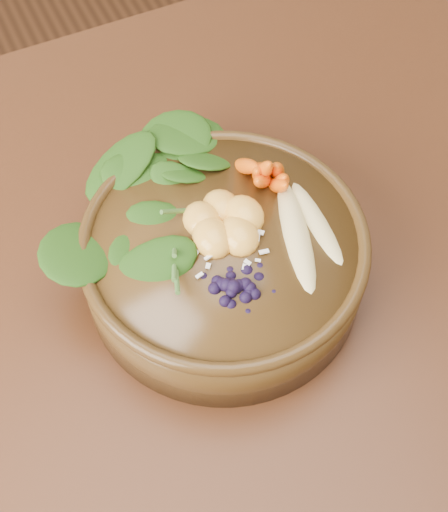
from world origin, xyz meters
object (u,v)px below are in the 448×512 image
at_px(blueberry_pile, 235,280).
at_px(dining_table, 291,251).
at_px(kale_heap, 173,182).
at_px(carrot_cluster, 267,149).
at_px(stoneware_bowl, 224,261).
at_px(banana_halves, 308,220).
at_px(mandarin_cluster, 224,215).

bearing_deg(blueberry_pile, dining_table, 38.81).
xyz_separation_m(kale_heap, carrot_cluster, (0.11, -0.02, 0.02)).
relative_size(stoneware_bowl, carrot_cluster, 3.62).
bearing_deg(banana_halves, dining_table, 82.51).
relative_size(stoneware_bowl, banana_halves, 1.87).
distance_m(dining_table, carrot_cluster, 0.23).
bearing_deg(stoneware_bowl, dining_table, 23.03).
height_order(carrot_cluster, banana_halves, carrot_cluster).
bearing_deg(mandarin_cluster, carrot_cluster, 31.17).
bearing_deg(kale_heap, banana_halves, -42.57).
relative_size(kale_heap, banana_halves, 1.22).
bearing_deg(mandarin_cluster, kale_heap, 119.19).
bearing_deg(kale_heap, carrot_cluster, -8.51).
distance_m(banana_halves, blueberry_pile, 0.11).
bearing_deg(dining_table, kale_heap, 171.14).
xyz_separation_m(dining_table, mandarin_cluster, (-0.12, -0.04, 0.20)).
xyz_separation_m(dining_table, banana_halves, (-0.04, -0.08, 0.20)).
xyz_separation_m(stoneware_bowl, kale_heap, (-0.03, 0.08, 0.07)).
distance_m(dining_table, mandarin_cluster, 0.23).
xyz_separation_m(mandarin_cluster, blueberry_pile, (-0.03, -0.08, 0.00)).
xyz_separation_m(banana_halves, blueberry_pile, (-0.11, -0.04, 0.01)).
bearing_deg(blueberry_pile, banana_halves, 19.46).
bearing_deg(carrot_cluster, dining_table, 9.34).
height_order(stoneware_bowl, kale_heap, kale_heap).
xyz_separation_m(kale_heap, blueberry_pile, (0.01, -0.14, -0.00)).
distance_m(carrot_cluster, blueberry_pile, 0.16).
bearing_deg(stoneware_bowl, banana_halves, -16.28).
height_order(dining_table, carrot_cluster, carrot_cluster).
relative_size(carrot_cluster, blueberry_pile, 0.60).
relative_size(banana_halves, mandarin_cluster, 1.69).
height_order(stoneware_bowl, mandarin_cluster, mandarin_cluster).
distance_m(stoneware_bowl, blueberry_pile, 0.09).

